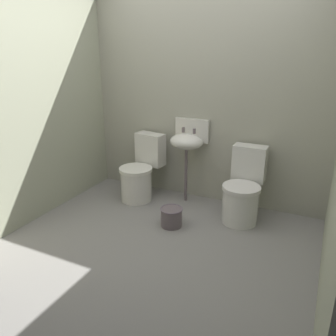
# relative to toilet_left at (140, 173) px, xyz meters

# --- Properties ---
(ground_plane) EXTENTS (3.28, 3.00, 0.08)m
(ground_plane) POSITION_rel_toilet_left_xyz_m (0.68, -0.95, -0.36)
(ground_plane) COLOR gray
(wall_back) EXTENTS (3.28, 0.10, 2.38)m
(wall_back) POSITION_rel_toilet_left_xyz_m (0.68, 0.40, 0.87)
(wall_back) COLOR #9F9E8C
(wall_back) RESTS_ON ground
(wall_left) EXTENTS (0.10, 2.80, 2.38)m
(wall_left) POSITION_rel_toilet_left_xyz_m (-0.81, -0.85, 0.87)
(wall_left) COLOR #9EA289
(wall_left) RESTS_ON ground
(toilet_left) EXTENTS (0.46, 0.64, 0.78)m
(toilet_left) POSITION_rel_toilet_left_xyz_m (0.00, 0.00, 0.00)
(toilet_left) COLOR silver
(toilet_left) RESTS_ON ground
(toilet_right) EXTENTS (0.40, 0.59, 0.78)m
(toilet_right) POSITION_rel_toilet_left_xyz_m (1.28, -0.00, 0.00)
(toilet_right) COLOR silver
(toilet_right) RESTS_ON ground
(sink) EXTENTS (0.42, 0.35, 0.99)m
(sink) POSITION_rel_toilet_left_xyz_m (0.54, 0.19, 0.43)
(sink) COLOR #63575C
(sink) RESTS_ON ground
(bucket) EXTENTS (0.24, 0.24, 0.20)m
(bucket) POSITION_rel_toilet_left_xyz_m (0.65, -0.49, -0.22)
(bucket) COLOR #63575C
(bucket) RESTS_ON ground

